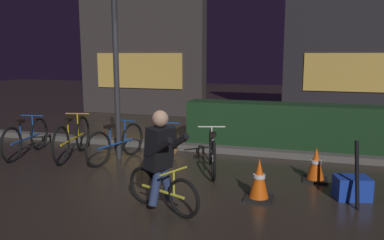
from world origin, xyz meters
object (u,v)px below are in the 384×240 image
(parked_bike_leftmost, at_px, (26,138))
(cyclist, at_px, (162,160))
(blue_crate, at_px, (352,188))
(street_post, at_px, (117,79))
(parked_bike_right_mid, at_px, (212,152))
(traffic_cone_far, at_px, (316,165))
(parked_bike_center_left, at_px, (116,143))
(closed_umbrella, at_px, (357,174))
(traffic_cone_near, at_px, (259,180))
(parked_bike_left_mid, at_px, (73,138))
(parked_bike_center_right, at_px, (163,147))

(parked_bike_leftmost, height_order, cyclist, cyclist)
(parked_bike_leftmost, relative_size, blue_crate, 3.61)
(street_post, bearing_deg, blue_crate, -12.88)
(parked_bike_right_mid, height_order, traffic_cone_far, parked_bike_right_mid)
(parked_bike_center_left, height_order, closed_umbrella, closed_umbrella)
(parked_bike_leftmost, xyz_separation_m, blue_crate, (5.72, -0.58, -0.19))
(blue_crate, xyz_separation_m, cyclist, (-2.28, -1.09, 0.48))
(parked_bike_right_mid, distance_m, blue_crate, 2.19)
(traffic_cone_near, relative_size, blue_crate, 1.27)
(parked_bike_left_mid, bearing_deg, traffic_cone_far, -103.60)
(street_post, distance_m, cyclist, 2.72)
(parked_bike_leftmost, relative_size, parked_bike_right_mid, 1.07)
(parked_bike_center_left, relative_size, parked_bike_center_right, 0.96)
(street_post, height_order, blue_crate, street_post)
(traffic_cone_near, bearing_deg, blue_crate, 18.68)
(traffic_cone_far, xyz_separation_m, closed_umbrella, (0.48, -0.89, 0.16))
(traffic_cone_near, distance_m, cyclist, 1.34)
(parked_bike_center_right, distance_m, cyclist, 1.91)
(parked_bike_leftmost, xyz_separation_m, parked_bike_right_mid, (3.64, 0.06, -0.01))
(traffic_cone_far, bearing_deg, street_post, 175.66)
(parked_bike_center_right, xyz_separation_m, blue_crate, (2.98, -0.67, -0.18))
(street_post, distance_m, closed_umbrella, 4.25)
(street_post, relative_size, closed_umbrella, 3.46)
(parked_bike_center_left, height_order, cyclist, cyclist)
(cyclist, height_order, closed_umbrella, cyclist)
(traffic_cone_near, height_order, blue_crate, traffic_cone_near)
(street_post, distance_m, blue_crate, 4.25)
(parked_bike_left_mid, xyz_separation_m, traffic_cone_far, (4.34, -0.09, -0.11))
(parked_bike_left_mid, relative_size, traffic_cone_far, 3.27)
(blue_crate, distance_m, cyclist, 2.57)
(parked_bike_left_mid, bearing_deg, blue_crate, -111.02)
(parked_bike_right_mid, relative_size, blue_crate, 3.37)
(street_post, relative_size, traffic_cone_near, 5.28)
(parked_bike_left_mid, distance_m, parked_bike_right_mid, 2.71)
(closed_umbrella, bearing_deg, street_post, 65.90)
(parked_bike_center_left, bearing_deg, traffic_cone_far, -79.30)
(parked_bike_left_mid, xyz_separation_m, parked_bike_right_mid, (2.71, -0.09, -0.03))
(parked_bike_left_mid, xyz_separation_m, parked_bike_center_left, (0.89, 0.03, -0.03))
(parked_bike_leftmost, bearing_deg, parked_bike_center_right, -97.82)
(parked_bike_center_left, distance_m, closed_umbrella, 4.05)
(parked_bike_leftmost, distance_m, cyclist, 3.83)
(cyclist, xyz_separation_m, closed_umbrella, (2.30, 0.84, -0.22))
(traffic_cone_far, bearing_deg, parked_bike_left_mid, 178.82)
(parked_bike_center_left, height_order, parked_bike_right_mid, parked_bike_center_left)
(parked_bike_left_mid, bearing_deg, parked_bike_center_right, -104.19)
(parked_bike_center_right, bearing_deg, parked_bike_leftmost, 89.49)
(cyclist, bearing_deg, street_post, 153.07)
(parked_bike_leftmost, height_order, parked_bike_right_mid, parked_bike_leftmost)
(parked_bike_leftmost, xyz_separation_m, closed_umbrella, (5.74, -0.83, 0.07))
(cyclist, bearing_deg, parked_bike_right_mid, 106.86)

